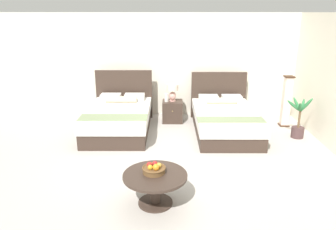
# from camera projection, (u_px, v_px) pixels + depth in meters

# --- Properties ---
(ground_plane) EXTENTS (9.75, 9.28, 0.02)m
(ground_plane) POSITION_uv_depth(u_px,v_px,m) (171.00, 162.00, 5.62)
(ground_plane) COLOR #B4ADA4
(wall_back) EXTENTS (9.75, 0.12, 2.50)m
(wall_back) POSITION_uv_depth(u_px,v_px,m) (172.00, 65.00, 7.94)
(wall_back) COLOR silver
(wall_back) RESTS_ON ground
(bed_near_window) EXTENTS (1.37, 2.10, 1.18)m
(bed_near_window) POSITION_uv_depth(u_px,v_px,m) (119.00, 118.00, 7.00)
(bed_near_window) COLOR #392B23
(bed_near_window) RESTS_ON ground
(bed_near_corner) EXTENTS (1.34, 2.22, 1.14)m
(bed_near_corner) POSITION_uv_depth(u_px,v_px,m) (224.00, 119.00, 6.98)
(bed_near_corner) COLOR #392B23
(bed_near_corner) RESTS_ON ground
(nightstand) EXTENTS (0.47, 0.48, 0.50)m
(nightstand) POSITION_uv_depth(u_px,v_px,m) (172.00, 111.00, 7.64)
(nightstand) COLOR #392B23
(nightstand) RESTS_ON ground
(table_lamp) EXTENTS (0.27, 0.27, 0.40)m
(table_lamp) POSITION_uv_depth(u_px,v_px,m) (173.00, 91.00, 7.51)
(table_lamp) COLOR #D09A8E
(table_lamp) RESTS_ON nightstand
(vase) EXTENTS (0.10, 0.10, 0.20)m
(vase) POSITION_uv_depth(u_px,v_px,m) (166.00, 98.00, 7.50)
(vase) COLOR silver
(vase) RESTS_ON nightstand
(coffee_table) EXTENTS (0.87, 0.87, 0.44)m
(coffee_table) POSITION_uv_depth(u_px,v_px,m) (155.00, 182.00, 4.31)
(coffee_table) COLOR #392B23
(coffee_table) RESTS_ON ground
(fruit_bowl) EXTENTS (0.32, 0.32, 0.15)m
(fruit_bowl) POSITION_uv_depth(u_px,v_px,m) (154.00, 169.00, 4.30)
(fruit_bowl) COLOR brown
(fruit_bowl) RESTS_ON coffee_table
(floor_lamp_corner) EXTENTS (0.21, 0.21, 1.16)m
(floor_lamp_corner) POSITION_uv_depth(u_px,v_px,m) (286.00, 101.00, 7.25)
(floor_lamp_corner) COLOR #3E2516
(floor_lamp_corner) RESTS_ON ground
(potted_palm) EXTENTS (0.58, 0.47, 0.88)m
(potted_palm) POSITION_uv_depth(u_px,v_px,m) (299.00, 123.00, 6.64)
(potted_palm) COLOR #4A3433
(potted_palm) RESTS_ON ground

